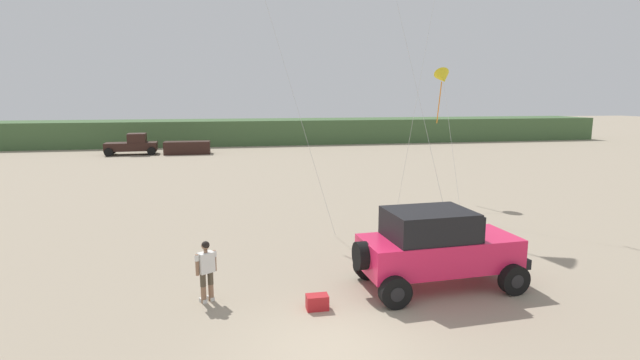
{
  "coord_description": "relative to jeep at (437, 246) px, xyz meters",
  "views": [
    {
      "loc": [
        -2.11,
        -9.38,
        5.36
      ],
      "look_at": [
        0.47,
        3.8,
        3.02
      ],
      "focal_mm": 26.81,
      "sensor_mm": 36.0,
      "label": 1
    }
  ],
  "objects": [
    {
      "name": "person_watching",
      "position": [
        -6.37,
        0.2,
        -0.26
      ],
      "size": [
        0.55,
        0.44,
        1.67
      ],
      "color": "#8C664C",
      "rests_on": "ground_plane"
    },
    {
      "name": "kite_green_box",
      "position": [
        5.42,
        11.56,
        5.12
      ],
      "size": [
        1.01,
        4.14,
        6.88
      ],
      "color": "yellow",
      "rests_on": "ground_plane"
    },
    {
      "name": "ground_plane",
      "position": [
        -3.62,
        -2.69,
        -1.2
      ],
      "size": [
        220.0,
        220.0,
        0.0
      ],
      "primitive_type": "plane",
      "color": "gray"
    },
    {
      "name": "distant_sedan",
      "position": [
        -9.4,
        34.56,
        -0.6
      ],
      "size": [
        4.21,
        1.72,
        1.2
      ],
      "primitive_type": "cube",
      "rotation": [
        0.0,
        0.0,
        -0.01
      ],
      "color": "black",
      "rests_on": "ground_plane"
    },
    {
      "name": "cooler_box",
      "position": [
        -3.6,
        -0.81,
        -1.01
      ],
      "size": [
        0.56,
        0.36,
        0.38
      ],
      "primitive_type": "cube",
      "rotation": [
        0.0,
        0.0,
        -0.01
      ],
      "color": "#B21E23",
      "rests_on": "ground_plane"
    },
    {
      "name": "jeep",
      "position": [
        0.0,
        0.0,
        0.0
      ],
      "size": [
        4.91,
        2.6,
        2.26
      ],
      "color": "#EA2151",
      "rests_on": "ground_plane"
    },
    {
      "name": "dune_ridge",
      "position": [
        -5.38,
        43.91,
        0.17
      ],
      "size": [
        90.0,
        6.75,
        2.74
      ],
      "primitive_type": "cube",
      "color": "#426038",
      "rests_on": "ground_plane"
    },
    {
      "name": "distant_pickup",
      "position": [
        -14.37,
        35.06,
        -0.26
      ],
      "size": [
        4.7,
        2.62,
        1.98
      ],
      "color": "black",
      "rests_on": "ground_plane"
    }
  ]
}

